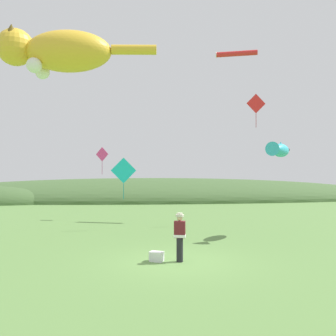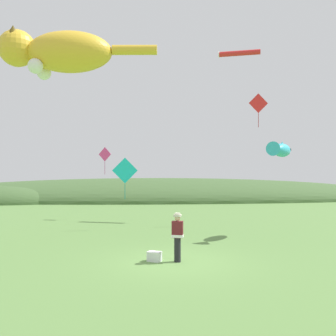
% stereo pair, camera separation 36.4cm
% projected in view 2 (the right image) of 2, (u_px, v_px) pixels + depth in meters
% --- Properties ---
extents(ground_plane, '(120.00, 120.00, 0.00)m').
position_uv_depth(ground_plane, '(175.00, 262.00, 13.57)').
color(ground_plane, '#5B8442').
extents(distant_hill_ridge, '(61.40, 15.79, 5.02)m').
position_uv_depth(distant_hill_ridge, '(140.00, 199.00, 44.23)').
color(distant_hill_ridge, '#426033').
rests_on(distant_hill_ridge, ground).
extents(festival_attendant, '(0.47, 0.34, 1.77)m').
position_uv_depth(festival_attendant, '(177.00, 236.00, 13.56)').
color(festival_attendant, black).
rests_on(festival_attendant, ground).
extents(kite_spool, '(0.17, 0.25, 0.25)m').
position_uv_depth(kite_spool, '(155.00, 254.00, 14.23)').
color(kite_spool, olive).
rests_on(kite_spool, ground).
extents(picnic_cooler, '(0.58, 0.51, 0.36)m').
position_uv_depth(picnic_cooler, '(154.00, 256.00, 13.62)').
color(picnic_cooler, white).
rests_on(picnic_cooler, ground).
extents(kite_giant_cat, '(8.03, 2.55, 2.44)m').
position_uv_depth(kite_giant_cat, '(58.00, 52.00, 18.95)').
color(kite_giant_cat, gold).
extents(kite_fish_windsock, '(2.06, 2.53, 0.80)m').
position_uv_depth(kite_fish_windsock, '(280.00, 150.00, 18.88)').
color(kite_fish_windsock, '#33B2CC').
extents(kite_tube_streamer, '(2.89, 1.19, 0.44)m').
position_uv_depth(kite_tube_streamer, '(239.00, 53.00, 26.16)').
color(kite_tube_streamer, red).
extents(kite_diamond_teal, '(1.43, 0.34, 2.36)m').
position_uv_depth(kite_diamond_teal, '(125.00, 171.00, 21.24)').
color(kite_diamond_teal, '#19BFBF').
extents(kite_diamond_pink, '(0.90, 0.47, 1.91)m').
position_uv_depth(kite_diamond_pink, '(105.00, 155.00, 26.07)').
color(kite_diamond_pink, '#E53F8C').
extents(kite_diamond_red, '(1.24, 0.07, 2.14)m').
position_uv_depth(kite_diamond_red, '(258.00, 103.00, 23.45)').
color(kite_diamond_red, red).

